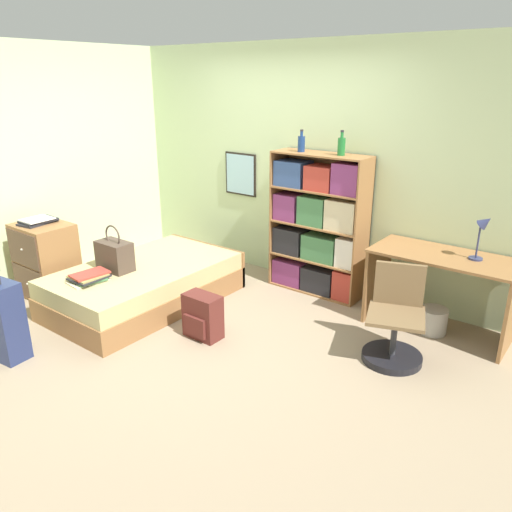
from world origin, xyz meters
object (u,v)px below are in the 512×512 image
Objects in this scene: desk_chair at (394,332)px; waste_bin at (433,321)px; book_stack_on_bed at (89,277)px; desk at (442,278)px; magazine_pile_on_dresser at (38,221)px; bed at (146,284)px; bottle_brown at (341,146)px; handbag at (115,255)px; backpack at (202,316)px; bottle_green at (301,143)px; desk_lamp at (484,229)px; dresser at (46,260)px; bookcase at (318,228)px.

desk_chair reaches higher than waste_bin.
book_stack_on_bed is 0.31× the size of desk.
desk_chair reaches higher than desk.
magazine_pile_on_dresser reaches higher than desk.
bottle_brown reaches higher than bed.
bed is at bearing 63.21° from handbag.
book_stack_on_bed reaches higher than backpack.
bed is 1.31m from magazine_pile_on_dresser.
waste_bin is at bearing -5.54° from bottle_green.
desk_chair is at bearing -99.75° from desk.
bottle_green is 1.95m from desk_lamp.
handbag is 0.97m from magazine_pile_on_dresser.
handbag is 0.59× the size of desk_chair.
dresser reaches higher than waste_bin.
desk is at bearing -170.66° from desk_lamp.
bottle_green is 0.18× the size of desk.
bed reaches higher than backpack.
desk is at bearing 25.93° from dresser.
desk is 1.60× the size of desk_chair.
bottle_brown reaches higher than magazine_pile_on_dresser.
magazine_pile_on_dresser is (-0.94, 0.09, 0.37)m from book_stack_on_bed.
book_stack_on_bed is 3.23m from waste_bin.
dresser reaches higher than desk.
dresser reaches higher than backpack.
desk_lamp reaches higher than dresser.
book_stack_on_bed is at bearing -156.54° from desk_chair.
backpack is (-1.91, -1.46, -0.82)m from desk_lamp.
dresser reaches higher than bed.
bottle_brown is at bearing 0.73° from bookcase.
handbag reaches higher than bed.
backpack reaches higher than waste_bin.
bed is at bearing 27.79° from dresser.
bed is 1.90m from bookcase.
bookcase is 1.90× the size of desk_chair.
bottle_brown is (1.59, 1.60, 1.03)m from handbag.
handbag is at bearing -116.79° from bed.
magazine_pile_on_dresser is 4.06m from waste_bin.
book_stack_on_bed is at bearing -147.73° from desk_lamp.
backpack is 1.62× the size of waste_bin.
waste_bin is at bearing -8.88° from bottle_brown.
bottle_green is at bearing 41.86° from magazine_pile_on_dresser.
bottle_brown is (0.45, 0.02, 0.01)m from bottle_green.
book_stack_on_bed reaches higher than bed.
dresser is at bearing -155.14° from desk_lamp.
bottle_brown is 0.59× the size of desk_lamp.
bookcase reaches higher than dresser.
desk_chair is (-0.12, -0.71, -0.28)m from desk.
backpack is at bearing -91.45° from bottle_green.
bottle_brown is (0.22, 0.00, 0.87)m from bookcase.
bookcase reaches higher than desk.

